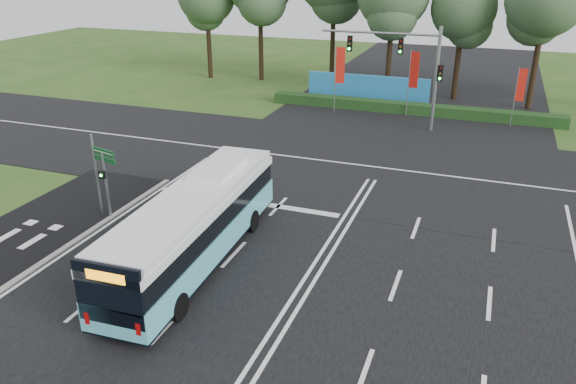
# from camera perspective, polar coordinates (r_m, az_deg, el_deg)

# --- Properties ---
(ground) EXTENTS (120.00, 120.00, 0.00)m
(ground) POSITION_cam_1_polar(r_m,az_deg,el_deg) (22.03, 2.32, -7.92)
(ground) COLOR #294F1A
(ground) RESTS_ON ground
(road_main) EXTENTS (20.00, 120.00, 0.04)m
(road_main) POSITION_cam_1_polar(r_m,az_deg,el_deg) (22.02, 2.32, -7.88)
(road_main) COLOR black
(road_main) RESTS_ON ground
(road_cross) EXTENTS (120.00, 14.00, 0.05)m
(road_cross) POSITION_cam_1_polar(r_m,az_deg,el_deg) (32.56, 8.94, 2.49)
(road_cross) COLOR black
(road_cross) RESTS_ON ground
(bike_path) EXTENTS (5.00, 18.00, 0.06)m
(bike_path) POSITION_cam_1_polar(r_m,az_deg,el_deg) (26.17, -27.12, -5.28)
(bike_path) COLOR black
(bike_path) RESTS_ON ground
(kerb_strip) EXTENTS (0.25, 18.00, 0.12)m
(kerb_strip) POSITION_cam_1_polar(r_m,az_deg,el_deg) (24.54, -23.25, -6.33)
(kerb_strip) COLOR gray
(kerb_strip) RESTS_ON ground
(city_bus) EXTENTS (2.88, 11.46, 3.26)m
(city_bus) POSITION_cam_1_polar(r_m,az_deg,el_deg) (22.02, -9.43, -3.38)
(city_bus) COLOR #55B5C6
(city_bus) RESTS_ON ground
(pedestrian_signal) EXTENTS (0.26, 0.41, 3.23)m
(pedestrian_signal) POSITION_cam_1_polar(r_m,az_deg,el_deg) (26.69, -18.05, 0.89)
(pedestrian_signal) COLOR gray
(pedestrian_signal) RESTS_ON ground
(street_sign) EXTENTS (1.48, 0.49, 3.91)m
(street_sign) POSITION_cam_1_polar(r_m,az_deg,el_deg) (26.76, -18.56, 2.50)
(street_sign) COLOR gray
(street_sign) RESTS_ON ground
(banner_flag_left) EXTENTS (0.69, 0.34, 5.02)m
(banner_flag_left) POSITION_cam_1_polar(r_m,az_deg,el_deg) (43.34, 5.17, 12.28)
(banner_flag_left) COLOR gray
(banner_flag_left) RESTS_ON ground
(banner_flag_mid) EXTENTS (0.71, 0.24, 4.91)m
(banner_flag_mid) POSITION_cam_1_polar(r_m,az_deg,el_deg) (42.84, 12.55, 11.62)
(banner_flag_mid) COLOR gray
(banner_flag_mid) RESTS_ON ground
(banner_flag_right) EXTENTS (0.62, 0.08, 4.19)m
(banner_flag_right) POSITION_cam_1_polar(r_m,az_deg,el_deg) (42.38, 22.47, 9.70)
(banner_flag_right) COLOR gray
(banner_flag_right) RESTS_ON ground
(traffic_light_gantry) EXTENTS (8.41, 0.28, 7.00)m
(traffic_light_gantry) POSITION_cam_1_polar(r_m,az_deg,el_deg) (39.44, 12.31, 12.87)
(traffic_light_gantry) COLOR gray
(traffic_light_gantry) RESTS_ON ground
(hedge) EXTENTS (22.00, 1.20, 0.80)m
(hedge) POSITION_cam_1_polar(r_m,az_deg,el_deg) (44.24, 12.39, 8.28)
(hedge) COLOR #153312
(hedge) RESTS_ON ground
(blue_hoarding) EXTENTS (10.00, 0.30, 2.20)m
(blue_hoarding) POSITION_cam_1_polar(r_m,az_deg,el_deg) (47.15, 8.07, 10.36)
(blue_hoarding) COLOR #227BBD
(blue_hoarding) RESTS_ON ground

